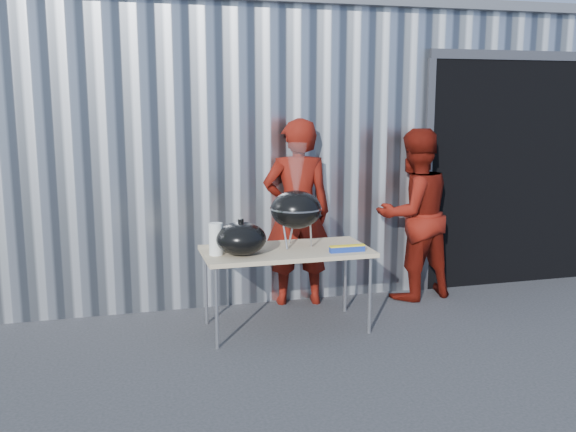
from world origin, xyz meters
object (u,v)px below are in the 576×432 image
object	(u,v)px
person_cook	(297,213)
person_bystander	(414,214)
kettle_grill	(296,202)
folding_table	(286,253)

from	to	relation	value
person_cook	person_bystander	bearing A→B (deg)	-178.65
person_bystander	person_cook	bearing A→B (deg)	-17.54
kettle_grill	person_cook	bearing A→B (deg)	72.98
kettle_grill	person_bystander	world-z (taller)	person_bystander
kettle_grill	person_cook	xyz separation A→B (m)	(0.20, 0.64, -0.22)
kettle_grill	person_cook	size ratio (longest dim) A/B	0.50
person_cook	person_bystander	size ratio (longest dim) A/B	1.06
folding_table	person_cook	size ratio (longest dim) A/B	0.79
person_bystander	folding_table	bearing A→B (deg)	9.41
kettle_grill	person_bystander	size ratio (longest dim) A/B	0.53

